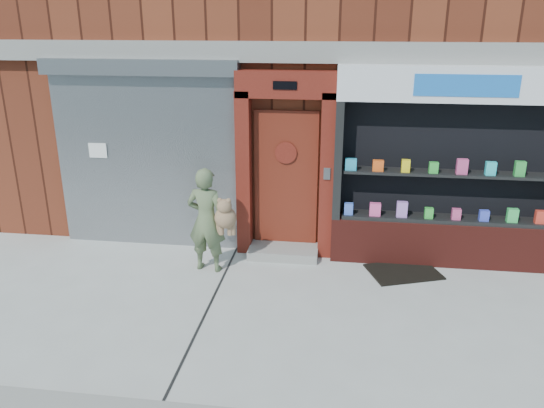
# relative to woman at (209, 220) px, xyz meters

# --- Properties ---
(ground) EXTENTS (80.00, 80.00, 0.00)m
(ground) POSITION_rel_woman_xyz_m (1.80, -1.08, -0.81)
(ground) COLOR #9E9E99
(ground) RESTS_ON ground
(shutter_bay) EXTENTS (3.10, 0.30, 3.04)m
(shutter_bay) POSITION_rel_woman_xyz_m (-1.20, 0.84, 0.91)
(shutter_bay) COLOR gray
(shutter_bay) RESTS_ON ground
(red_door_bay) EXTENTS (1.52, 0.58, 2.90)m
(red_door_bay) POSITION_rel_woman_xyz_m (1.05, 0.78, 0.65)
(red_door_bay) COLOR #5A170F
(red_door_bay) RESTS_ON ground
(pharmacy_bay) EXTENTS (3.50, 0.41, 3.00)m
(pharmacy_bay) POSITION_rel_woman_xyz_m (3.54, 0.73, 0.56)
(pharmacy_bay) COLOR #5C1B15
(pharmacy_bay) RESTS_ON ground
(woman) EXTENTS (0.77, 0.45, 1.60)m
(woman) POSITION_rel_woman_xyz_m (0.00, 0.00, 0.00)
(woman) COLOR #596A45
(woman) RESTS_ON ground
(doormat) EXTENTS (1.20, 1.02, 0.03)m
(doormat) POSITION_rel_woman_xyz_m (2.91, 0.28, -0.80)
(doormat) COLOR black
(doormat) RESTS_ON ground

